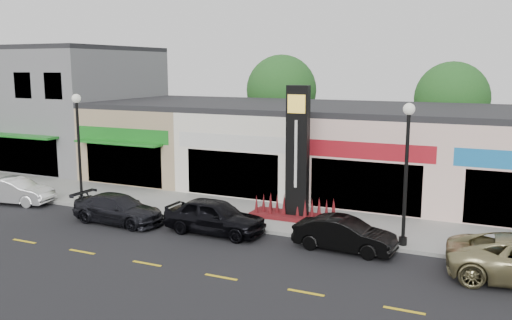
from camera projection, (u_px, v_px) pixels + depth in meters
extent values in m
plane|color=black|center=(191.00, 240.00, 22.01)|extent=(120.00, 120.00, 0.00)
cube|color=gray|center=(239.00, 212.00, 25.89)|extent=(52.00, 4.30, 0.15)
cube|color=gray|center=(216.00, 224.00, 23.88)|extent=(52.00, 0.20, 0.15)
cube|color=slate|center=(60.00, 108.00, 39.04)|extent=(12.00, 10.00, 8.00)
cube|color=#262628|center=(56.00, 49.00, 38.34)|extent=(12.00, 10.00, 0.30)
cube|color=black|center=(6.00, 153.00, 35.06)|extent=(9.00, 0.10, 2.40)
cube|color=black|center=(23.00, 85.00, 33.48)|extent=(1.40, 0.10, 1.60)
cube|color=black|center=(54.00, 86.00, 32.45)|extent=(1.40, 0.10, 1.60)
cube|color=tan|center=(171.00, 139.00, 35.43)|extent=(7.00, 10.00, 4.50)
cube|color=#262628|center=(170.00, 103.00, 35.02)|extent=(7.00, 10.00, 0.30)
cube|color=black|center=(124.00, 164.00, 31.14)|extent=(5.25, 0.10, 2.40)
cube|color=#1C7E21|center=(123.00, 135.00, 30.85)|extent=(6.30, 0.12, 0.80)
cube|color=#1C7E21|center=(118.00, 143.00, 30.52)|extent=(5.60, 0.90, 0.12)
cube|color=white|center=(269.00, 146.00, 32.54)|extent=(7.00, 10.00, 4.50)
cube|color=#262628|center=(270.00, 106.00, 32.13)|extent=(7.00, 10.00, 0.30)
cube|color=black|center=(232.00, 174.00, 28.25)|extent=(5.25, 0.10, 2.40)
cube|color=silver|center=(232.00, 142.00, 27.96)|extent=(6.30, 0.12, 0.80)
cube|color=#FBCDBF|center=(387.00, 153.00, 29.65)|extent=(7.00, 10.00, 4.50)
cube|color=#262628|center=(388.00, 110.00, 29.24)|extent=(7.00, 10.00, 0.30)
cube|color=black|center=(365.00, 186.00, 25.37)|extent=(5.25, 0.10, 2.40)
cube|color=#AD1722|center=(366.00, 151.00, 25.08)|extent=(6.30, 0.12, 0.80)
cylinder|color=#382619|center=(281.00, 139.00, 40.84)|extent=(0.36, 0.36, 3.15)
sphere|color=#184D18|center=(281.00, 90.00, 40.22)|extent=(5.20, 5.20, 5.20)
cylinder|color=#382619|center=(448.00, 150.00, 35.91)|extent=(0.36, 0.36, 2.97)
sphere|color=#184D18|center=(452.00, 98.00, 35.33)|extent=(4.80, 4.80, 4.80)
cylinder|color=black|center=(82.00, 199.00, 27.50)|extent=(0.32, 0.32, 0.30)
cylinder|color=black|center=(79.00, 151.00, 27.07)|extent=(0.14, 0.14, 5.00)
sphere|color=silver|center=(76.00, 98.00, 26.63)|extent=(0.44, 0.44, 0.44)
cylinder|color=black|center=(403.00, 241.00, 20.90)|extent=(0.32, 0.32, 0.30)
cylinder|color=black|center=(406.00, 178.00, 20.47)|extent=(0.14, 0.14, 5.00)
sphere|color=silver|center=(409.00, 109.00, 20.03)|extent=(0.44, 0.44, 0.44)
cube|color=#59130F|center=(297.00, 217.00, 24.49)|extent=(4.20, 1.30, 0.20)
cube|color=black|center=(298.00, 153.00, 24.00)|extent=(1.00, 0.40, 6.00)
cube|color=yellow|center=(296.00, 104.00, 23.43)|extent=(0.80, 0.05, 0.80)
cube|color=silver|center=(296.00, 154.00, 23.80)|extent=(0.12, 0.04, 3.00)
imported|color=white|center=(15.00, 191.00, 27.72)|extent=(2.07, 4.22, 1.33)
imported|color=black|center=(118.00, 209.00, 24.29)|extent=(1.91, 4.45, 1.28)
imported|color=black|center=(215.00, 216.00, 22.73)|extent=(1.85, 4.42, 1.49)
imported|color=black|center=(345.00, 234.00, 20.61)|extent=(1.58, 3.95, 1.28)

